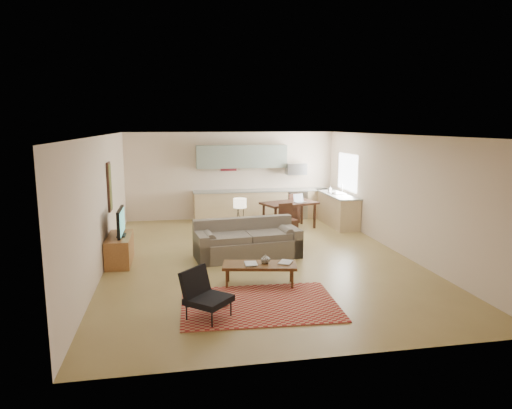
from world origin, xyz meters
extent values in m
plane|color=olive|center=(0.00, 0.00, 0.00)|extent=(9.00, 9.00, 0.00)
plane|color=white|center=(0.00, 0.00, 2.70)|extent=(9.00, 9.00, 0.00)
plane|color=beige|center=(0.00, 4.50, 1.35)|extent=(6.50, 0.00, 6.50)
plane|color=beige|center=(0.00, -4.50, 1.35)|extent=(6.50, 0.00, 6.50)
plane|color=beige|center=(-3.25, 0.00, 1.35)|extent=(0.00, 9.00, 9.00)
plane|color=beige|center=(3.25, 0.00, 1.35)|extent=(0.00, 9.00, 9.00)
cube|color=#A5A8AD|center=(2.00, 4.18, 0.45)|extent=(0.62, 0.62, 0.90)
cube|color=#A5A8AD|center=(2.00, 4.20, 1.55)|extent=(0.62, 0.40, 0.35)
cube|color=gray|center=(0.30, 4.33, 1.95)|extent=(2.80, 0.34, 0.70)
cube|color=white|center=(3.23, 3.00, 1.55)|extent=(0.02, 1.40, 1.05)
cube|color=maroon|center=(-0.49, -2.65, 0.01)|extent=(2.62, 1.88, 0.02)
imported|color=maroon|center=(-0.58, -1.73, 0.42)|extent=(0.25, 0.32, 0.03)
imported|color=navy|center=(0.08, -1.70, 0.41)|extent=(0.48, 0.49, 0.02)
imported|color=black|center=(-0.19, -1.70, 0.49)|extent=(0.20, 0.20, 0.18)
imported|color=beige|center=(2.83, 3.33, 1.02)|extent=(0.11, 0.11, 0.19)
camera|label=1|loc=(-1.84, -9.61, 2.91)|focal=32.00mm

